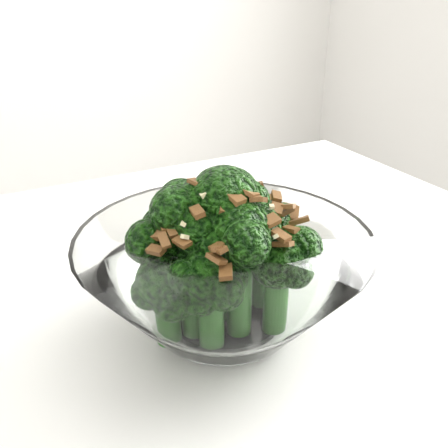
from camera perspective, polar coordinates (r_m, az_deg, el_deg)
name	(u,v)px	position (r m, az deg, el deg)	size (l,w,h in m)	color
broccoli_dish	(223,270)	(0.41, -0.13, -5.26)	(0.24, 0.24, 0.15)	white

